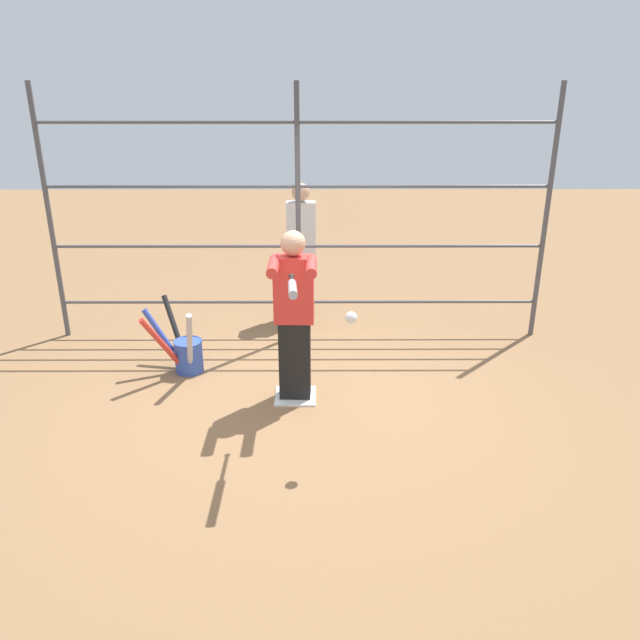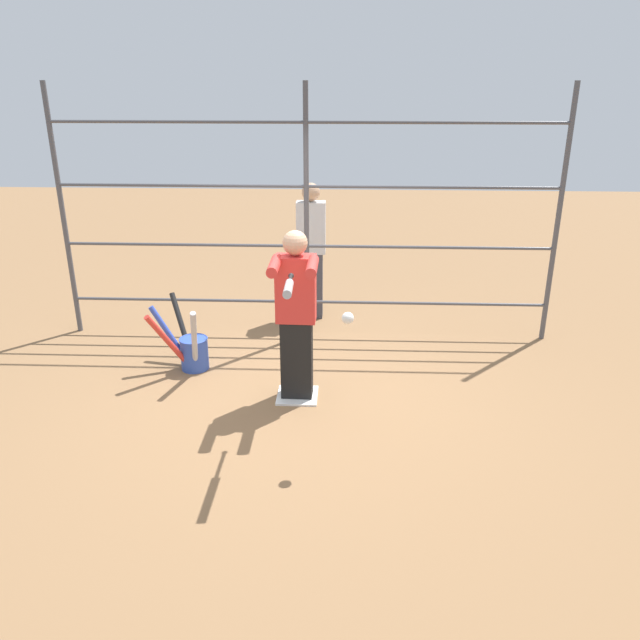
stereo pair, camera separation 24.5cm
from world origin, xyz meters
TOP-DOWN VIEW (x-y plane):
  - ground_plane at (0.00, 0.00)m, footprint 24.00×24.00m
  - home_plate at (0.00, 0.00)m, footprint 0.40×0.40m
  - fence_backstop at (0.00, -1.60)m, footprint 5.76×0.06m
  - batter at (0.00, 0.02)m, footprint 0.43×0.57m
  - baseball_bat_swinging at (-0.03, 0.97)m, footprint 0.10×0.87m
  - softball_in_flight at (-0.48, 0.94)m, footprint 0.10×0.10m
  - bat_bucket at (1.20, -0.58)m, footprint 0.62×0.90m
  - bystander_behind_fence at (-0.02, -2.21)m, footprint 0.36×0.22m

SIDE VIEW (x-z plane):
  - ground_plane at x=0.00m, z-range 0.00..0.00m
  - home_plate at x=0.00m, z-range 0.00..0.02m
  - bat_bucket at x=1.20m, z-range -0.17..0.64m
  - batter at x=0.00m, z-range 0.07..1.75m
  - bystander_behind_fence at x=-0.02m, z-range 0.04..1.79m
  - softball_in_flight at x=-0.48m, z-range 1.17..1.26m
  - fence_backstop at x=0.00m, z-range 0.00..2.93m
  - baseball_bat_swinging at x=-0.03m, z-range 1.39..1.57m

